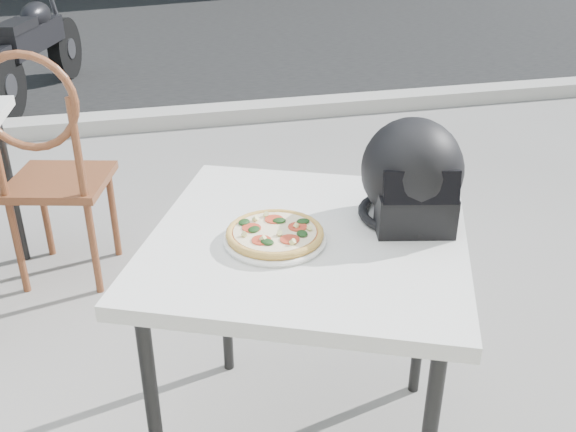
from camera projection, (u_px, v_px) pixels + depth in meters
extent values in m
plane|color=gray|center=(163.00, 367.00, 2.57)|extent=(80.00, 80.00, 0.00)
cube|color=black|center=(123.00, 33.00, 8.62)|extent=(30.00, 8.00, 0.00)
cube|color=#ADA9A2|center=(133.00, 121.00, 5.14)|extent=(30.00, 0.25, 0.12)
cube|color=silver|center=(308.00, 241.00, 1.83)|extent=(1.17, 1.17, 0.04)
cylinder|color=black|center=(155.00, 426.00, 1.75)|extent=(0.05, 0.05, 0.79)
cylinder|color=black|center=(225.00, 284.00, 2.39)|extent=(0.05, 0.05, 0.79)
cylinder|color=black|center=(423.00, 303.00, 2.28)|extent=(0.05, 0.05, 0.79)
cylinder|color=white|center=(275.00, 240.00, 1.77)|extent=(0.36, 0.36, 0.01)
torus|color=white|center=(275.00, 239.00, 1.77)|extent=(0.38, 0.38, 0.01)
cylinder|color=gold|center=(275.00, 234.00, 1.76)|extent=(0.29, 0.29, 0.01)
torus|color=gold|center=(275.00, 233.00, 1.76)|extent=(0.30, 0.30, 0.02)
cylinder|color=#AC3013|center=(275.00, 232.00, 1.76)|extent=(0.26, 0.26, 0.00)
cylinder|color=beige|center=(275.00, 231.00, 1.76)|extent=(0.25, 0.25, 0.00)
cylinder|color=#BB3720|center=(298.00, 227.00, 1.78)|extent=(0.06, 0.06, 0.00)
cylinder|color=#BB3720|center=(274.00, 219.00, 1.82)|extent=(0.06, 0.06, 0.00)
cylinder|color=#BB3720|center=(252.00, 228.00, 1.77)|extent=(0.06, 0.06, 0.00)
cylinder|color=#BB3720|center=(261.00, 240.00, 1.71)|extent=(0.06, 0.06, 0.00)
cylinder|color=#BB3720|center=(290.00, 239.00, 1.71)|extent=(0.06, 0.06, 0.00)
ellipsoid|color=#153413|center=(279.00, 221.00, 1.80)|extent=(0.04, 0.03, 0.01)
ellipsoid|color=#153413|center=(254.00, 229.00, 1.76)|extent=(0.05, 0.05, 0.01)
ellipsoid|color=#153413|center=(302.00, 234.00, 1.74)|extent=(0.03, 0.04, 0.01)
ellipsoid|color=#153413|center=(267.00, 242.00, 1.69)|extent=(0.05, 0.05, 0.01)
ellipsoid|color=#153413|center=(303.00, 221.00, 1.80)|extent=(0.04, 0.03, 0.01)
ellipsoid|color=#153413|center=(244.00, 222.00, 1.80)|extent=(0.05, 0.05, 0.01)
cylinder|color=#D9D884|center=(280.00, 233.00, 1.73)|extent=(0.02, 0.02, 0.02)
cylinder|color=#D9D884|center=(255.00, 219.00, 1.81)|extent=(0.03, 0.02, 0.02)
cylinder|color=#D9D884|center=(296.00, 226.00, 1.77)|extent=(0.02, 0.02, 0.02)
cylinder|color=#D9D884|center=(266.00, 214.00, 1.83)|extent=(0.02, 0.02, 0.02)
cylinder|color=#D9D884|center=(293.00, 242.00, 1.69)|extent=(0.02, 0.02, 0.02)
cylinder|color=#D9D884|center=(244.00, 234.00, 1.73)|extent=(0.02, 0.02, 0.02)
cylinder|color=#D9D884|center=(309.00, 228.00, 1.76)|extent=(0.02, 0.02, 0.02)
cylinder|color=#D9D884|center=(263.00, 239.00, 1.70)|extent=(0.02, 0.02, 0.02)
ellipsoid|color=black|center=(412.00, 170.00, 1.84)|extent=(0.35, 0.37, 0.30)
cube|color=black|center=(415.00, 213.00, 1.80)|extent=(0.24, 0.15, 0.12)
torus|color=black|center=(408.00, 212.00, 1.90)|extent=(0.36, 0.36, 0.03)
cube|color=black|center=(422.00, 187.00, 1.72)|extent=(0.21, 0.09, 0.09)
cube|color=brown|center=(60.00, 182.00, 2.99)|extent=(0.54, 0.54, 0.04)
cylinder|color=brown|center=(113.00, 213.00, 3.26)|extent=(0.04, 0.04, 0.48)
cylinder|color=brown|center=(45.00, 213.00, 3.27)|extent=(0.04, 0.04, 0.48)
cylinder|color=brown|center=(94.00, 247.00, 2.95)|extent=(0.04, 0.04, 0.48)
cylinder|color=brown|center=(18.00, 247.00, 2.95)|extent=(0.04, 0.04, 0.48)
cylinder|color=brown|center=(77.00, 150.00, 2.72)|extent=(0.04, 0.04, 0.46)
torus|color=brown|center=(27.00, 102.00, 2.63)|extent=(0.42, 0.15, 0.43)
cylinder|color=black|center=(11.00, 188.00, 3.15)|extent=(0.04, 0.04, 0.80)
cylinder|color=black|center=(65.00, 48.00, 6.41)|extent=(0.29, 0.60, 0.60)
cylinder|color=gray|center=(65.00, 48.00, 6.41)|extent=(0.19, 0.23, 0.20)
cylinder|color=black|center=(3.00, 86.00, 5.17)|extent=(0.29, 0.60, 0.60)
cylinder|color=gray|center=(3.00, 86.00, 5.17)|extent=(0.19, 0.23, 0.20)
cube|color=black|center=(33.00, 37.00, 5.68)|extent=(0.48, 1.05, 0.22)
ellipsoid|color=black|center=(36.00, 15.00, 5.73)|extent=(0.33, 0.46, 0.22)
cube|color=black|center=(15.00, 26.00, 5.34)|extent=(0.34, 0.53, 0.08)
cylinder|color=gray|center=(57.00, 17.00, 6.19)|extent=(0.14, 0.32, 0.71)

